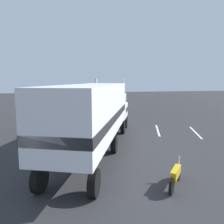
{
  "coord_description": "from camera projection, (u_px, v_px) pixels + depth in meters",
  "views": [
    {
      "loc": [
        -19.3,
        4.59,
        4.41
      ],
      "look_at": [
        -0.42,
        0.39,
        1.6
      ],
      "focal_mm": 35.58,
      "sensor_mm": 36.0,
      "label": 1
    }
  ],
  "objects": [
    {
      "name": "person_bystander",
      "position": [
        62.0,
        138.0,
        13.57
      ],
      "size": [
        0.45,
        0.47,
        1.63
      ],
      "color": "#2D3347",
      "rests_on": "ground_plane"
    },
    {
      "name": "lane_stripe_mid",
      "position": [
        195.0,
        132.0,
        18.79
      ],
      "size": [
        4.18,
        1.68,
        0.01
      ],
      "primitive_type": "cube",
      "rotation": [
        0.0,
        0.0,
        -0.36
      ],
      "color": "silver",
      "rests_on": "ground_plane"
    },
    {
      "name": "semi_truck",
      "position": [
        97.0,
        111.0,
        13.5
      ],
      "size": [
        14.07,
        7.56,
        4.5
      ],
      "color": "white",
      "rests_on": "ground_plane"
    },
    {
      "name": "ground_plane",
      "position": [
        115.0,
        129.0,
        20.26
      ],
      "size": [
        120.0,
        120.0,
        0.0
      ],
      "primitive_type": "plane",
      "color": "#2D2D30"
    },
    {
      "name": "lane_stripe_near",
      "position": [
        158.0,
        130.0,
        19.55
      ],
      "size": [
        4.18,
        1.67,
        0.01
      ],
      "primitive_type": "cube",
      "rotation": [
        0.0,
        0.0,
        -0.35
      ],
      "color": "silver",
      "rests_on": "ground_plane"
    },
    {
      "name": "motorcycle",
      "position": [
        176.0,
        175.0,
        9.19
      ],
      "size": [
        1.69,
        1.42,
        1.12
      ],
      "color": "black",
      "rests_on": "ground_plane"
    }
  ]
}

